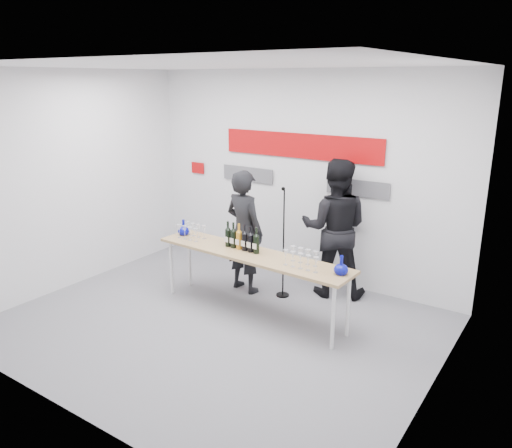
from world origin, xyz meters
name	(u,v)px	position (x,y,z in m)	size (l,w,h in m)	color
ground	(216,325)	(0.00, 0.00, 0.00)	(5.00, 5.00, 0.00)	slate
back_wall	(300,177)	(0.00, 2.00, 1.50)	(5.00, 0.04, 3.00)	silver
signage	(296,156)	(-0.06, 1.97, 1.81)	(3.38, 0.02, 0.79)	#AD0709
tasting_table	(251,258)	(0.16, 0.53, 0.74)	(2.69, 0.66, 0.80)	tan
wine_bottles	(242,237)	(-0.01, 0.57, 0.97)	(0.53, 0.10, 0.33)	black
decanter_left	(184,227)	(-1.04, 0.63, 0.91)	(0.16, 0.16, 0.21)	#070C8C
decanter_right	(341,265)	(1.36, 0.51, 0.91)	(0.16, 0.16, 0.21)	#070C8C
glasses_left	(192,232)	(-0.85, 0.58, 0.89)	(0.37, 0.24, 0.18)	silver
glasses_right	(302,259)	(0.89, 0.48, 0.89)	(0.46, 0.24, 0.18)	silver
presenter_left	(244,232)	(-0.34, 1.08, 0.85)	(0.62, 0.41, 1.70)	black
presenter_right	(335,228)	(0.74, 1.65, 0.94)	(0.91, 0.71, 1.88)	black
mic_stand	(283,264)	(0.22, 1.19, 0.47)	(0.18, 0.18, 1.53)	black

